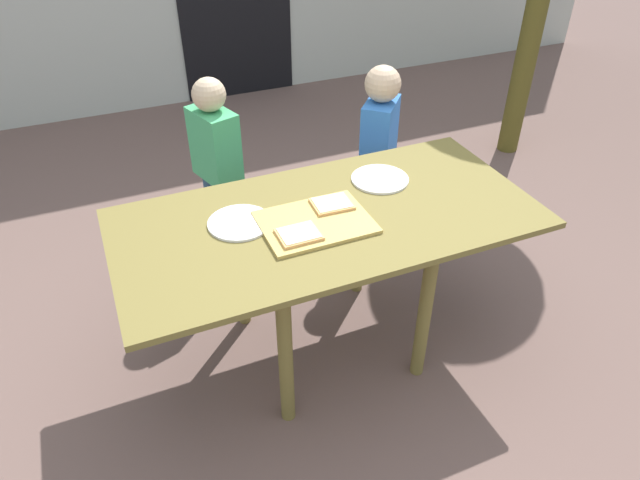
{
  "coord_description": "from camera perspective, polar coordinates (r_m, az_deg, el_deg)",
  "views": [
    {
      "loc": [
        -0.72,
        -1.63,
        1.88
      ],
      "look_at": [
        -0.03,
        0.0,
        0.58
      ],
      "focal_mm": 32.26,
      "sensor_mm": 36.0,
      "label": 1
    }
  ],
  "objects": [
    {
      "name": "child_left",
      "position": [
        2.77,
        -10.13,
        7.14
      ],
      "size": [
        0.21,
        0.27,
        0.99
      ],
      "color": "navy",
      "rests_on": "ground"
    },
    {
      "name": "plate_white_left",
      "position": [
        2.12,
        -7.96,
        1.72
      ],
      "size": [
        0.24,
        0.24,
        0.01
      ],
      "primitive_type": "cylinder",
      "color": "white",
      "rests_on": "dining_table"
    },
    {
      "name": "pizza_slice_near_left",
      "position": [
        2.01,
        -2.1,
        0.59
      ],
      "size": [
        0.15,
        0.12,
        0.01
      ],
      "color": "#E5A560",
      "rests_on": "cutting_board"
    },
    {
      "name": "pizza_slice_far_right",
      "position": [
        2.18,
        1.2,
        3.63
      ],
      "size": [
        0.15,
        0.13,
        0.01
      ],
      "color": "#E5A560",
      "rests_on": "cutting_board"
    },
    {
      "name": "cutting_board",
      "position": [
        2.1,
        -0.47,
        1.77
      ],
      "size": [
        0.4,
        0.3,
        0.01
      ],
      "primitive_type": "cube",
      "color": "tan",
      "rests_on": "dining_table"
    },
    {
      "name": "child_right",
      "position": [
        2.91,
        5.83,
        9.11
      ],
      "size": [
        0.26,
        0.27,
        0.97
      ],
      "color": "navy",
      "rests_on": "ground"
    },
    {
      "name": "dining_table",
      "position": [
        2.19,
        0.76,
        0.64
      ],
      "size": [
        1.58,
        0.77,
        0.68
      ],
      "color": "brown",
      "rests_on": "ground"
    },
    {
      "name": "plate_white_right",
      "position": [
        2.38,
        5.96,
        6.04
      ],
      "size": [
        0.24,
        0.24,
        0.01
      ],
      "primitive_type": "cylinder",
      "color": "white",
      "rests_on": "dining_table"
    },
    {
      "name": "ground_plane",
      "position": [
        2.59,
        0.65,
        -10.28
      ],
      "size": [
        16.0,
        16.0,
        0.0
      ],
      "primitive_type": "plane",
      "color": "brown"
    }
  ]
}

